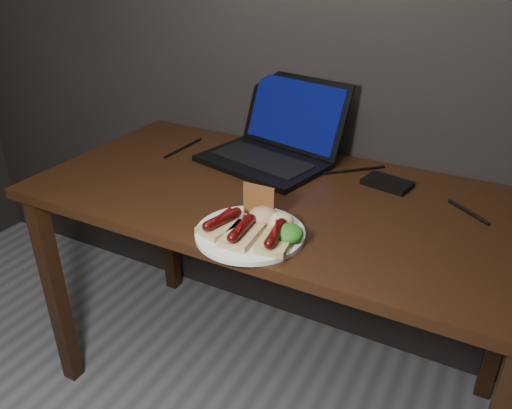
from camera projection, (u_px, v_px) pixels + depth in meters
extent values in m
cube|color=#371D0D|center=(278.00, 197.00, 1.41)|extent=(1.40, 0.70, 0.03)
cube|color=#371D0D|center=(56.00, 294.00, 1.62)|extent=(0.05, 0.05, 0.72)
cube|color=#371D0D|center=(168.00, 215.00, 2.09)|extent=(0.05, 0.05, 0.72)
cube|color=#371D0D|center=(506.00, 310.00, 1.55)|extent=(0.05, 0.05, 0.72)
cube|color=black|center=(262.00, 162.00, 1.57)|extent=(0.43, 0.33, 0.02)
cube|color=black|center=(262.00, 159.00, 1.57)|extent=(0.35, 0.21, 0.00)
cube|color=black|center=(295.00, 113.00, 1.63)|extent=(0.39, 0.18, 0.23)
cube|color=#0E0855|center=(295.00, 113.00, 1.63)|extent=(0.35, 0.15, 0.20)
cube|color=black|center=(387.00, 183.00, 1.44)|extent=(0.15, 0.11, 0.02)
cylinder|color=black|center=(258.00, 171.00, 1.52)|extent=(0.05, 0.18, 0.01)
cylinder|color=black|center=(352.00, 170.00, 1.53)|extent=(0.17, 0.16, 0.01)
cylinder|color=black|center=(468.00, 212.00, 1.29)|extent=(0.11, 0.09, 0.01)
cylinder|color=black|center=(183.00, 148.00, 1.70)|extent=(0.01, 0.20, 0.01)
cylinder|color=white|center=(250.00, 233.00, 1.19)|extent=(0.29, 0.29, 0.01)
cube|color=#DAB880|center=(223.00, 226.00, 1.19)|extent=(0.10, 0.13, 0.02)
cylinder|color=#4D0507|center=(222.00, 219.00, 1.18)|extent=(0.05, 0.10, 0.02)
sphere|color=#4D0507|center=(207.00, 226.00, 1.15)|extent=(0.02, 0.02, 0.02)
sphere|color=#4D0507|center=(237.00, 212.00, 1.21)|extent=(0.03, 0.02, 0.02)
cylinder|color=#690507|center=(222.00, 214.00, 1.18)|extent=(0.01, 0.07, 0.01)
cube|color=#DAB880|center=(242.00, 236.00, 1.16)|extent=(0.08, 0.12, 0.02)
cylinder|color=#4D0507|center=(241.00, 228.00, 1.15)|extent=(0.03, 0.10, 0.02)
sphere|color=#4D0507|center=(232.00, 238.00, 1.11)|extent=(0.03, 0.02, 0.02)
sphere|color=#4D0507|center=(250.00, 219.00, 1.18)|extent=(0.03, 0.02, 0.02)
cylinder|color=#690507|center=(241.00, 223.00, 1.14)|extent=(0.03, 0.07, 0.01)
cube|color=#DAB880|center=(275.00, 241.00, 1.14)|extent=(0.09, 0.12, 0.02)
cylinder|color=#4D0507|center=(276.00, 233.00, 1.13)|extent=(0.04, 0.10, 0.02)
sphere|color=#4D0507|center=(269.00, 244.00, 1.09)|extent=(0.03, 0.02, 0.02)
sphere|color=#4D0507|center=(281.00, 223.00, 1.17)|extent=(0.02, 0.02, 0.02)
cylinder|color=#690507|center=(276.00, 228.00, 1.12)|extent=(0.03, 0.07, 0.01)
cube|color=#955828|center=(259.00, 201.00, 1.24)|extent=(0.09, 0.01, 0.08)
ellipsoid|color=#1B5210|center=(289.00, 233.00, 1.14)|extent=(0.07, 0.07, 0.04)
ellipsoid|color=maroon|center=(263.00, 216.00, 1.22)|extent=(0.07, 0.07, 0.04)
ellipsoid|color=#EEE8CE|center=(281.00, 220.00, 1.20)|extent=(0.06, 0.06, 0.04)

